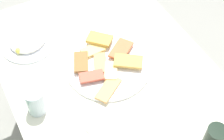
# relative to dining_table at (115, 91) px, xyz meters

# --- Properties ---
(dining_table) EXTENTS (1.24, 0.81, 0.75)m
(dining_table) POSITION_rel_dining_table_xyz_m (0.00, 0.00, 0.00)
(dining_table) COLOR silver
(dining_table) RESTS_ON ground_plane
(pide_platter) EXTENTS (0.36, 0.35, 0.04)m
(pide_platter) POSITION_rel_dining_table_xyz_m (0.08, -0.01, 0.09)
(pide_platter) COLOR white
(pide_platter) RESTS_ON dining_table
(salad_plate_greens) EXTENTS (0.24, 0.24, 0.05)m
(salad_plate_greens) POSITION_rel_dining_table_xyz_m (0.35, 0.24, 0.10)
(salad_plate_greens) COLOR white
(salad_plate_greens) RESTS_ON dining_table
(soda_can) EXTENTS (0.08, 0.08, 0.12)m
(soda_can) POSITION_rel_dining_table_xyz_m (-0.41, -0.15, 0.14)
(soda_can) COLOR black
(soda_can) RESTS_ON dining_table
(drinking_glass) EXTENTS (0.07, 0.07, 0.11)m
(drinking_glass) POSITION_rel_dining_table_xyz_m (0.01, 0.32, 0.13)
(drinking_glass) COLOR silver
(drinking_glass) RESTS_ON dining_table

